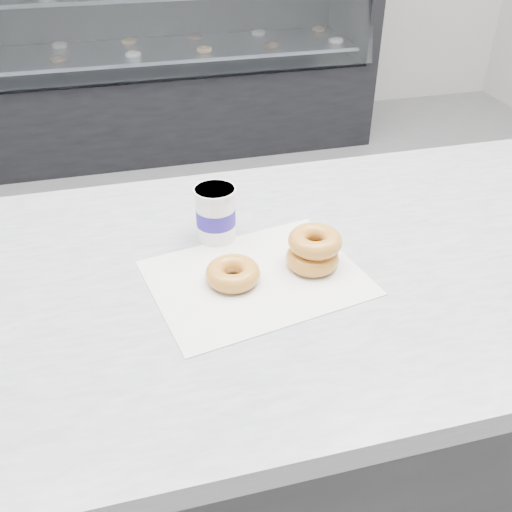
{
  "coord_description": "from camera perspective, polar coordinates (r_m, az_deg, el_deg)",
  "views": [
    {
      "loc": [
        -0.36,
        -1.36,
        1.46
      ],
      "look_at": [
        -0.16,
        -0.62,
        0.94
      ],
      "focal_mm": 40.0,
      "sensor_mm": 36.0,
      "label": 1
    }
  ],
  "objects": [
    {
      "name": "counter",
      "position": [
        1.32,
        6.99,
        -16.31
      ],
      "size": [
        3.06,
        0.76,
        0.9
      ],
      "color": "#333335",
      "rests_on": "ground"
    },
    {
      "name": "donut_stack",
      "position": [
        0.96,
        5.79,
        0.64
      ],
      "size": [
        0.13,
        0.13,
        0.06
      ],
      "color": "gold",
      "rests_on": "wax_paper"
    },
    {
      "name": "wax_paper",
      "position": [
        0.95,
        0.03,
        -2.18
      ],
      "size": [
        0.38,
        0.32,
        0.0
      ],
      "primitive_type": "cube",
      "rotation": [
        0.0,
        0.0,
        0.18
      ],
      "color": "silver",
      "rests_on": "counter"
    },
    {
      "name": "display_case",
      "position": [
        3.63,
        -8.91,
        18.44
      ],
      "size": [
        2.4,
        0.74,
        1.25
      ],
      "color": "black",
      "rests_on": "ground"
    },
    {
      "name": "donut_single",
      "position": [
        0.93,
        -2.33,
        -1.74
      ],
      "size": [
        0.09,
        0.09,
        0.03
      ],
      "primitive_type": "torus",
      "rotation": [
        0.0,
        0.0,
        0.04
      ],
      "color": "gold",
      "rests_on": "wax_paper"
    },
    {
      "name": "coffee_cup",
      "position": [
        1.02,
        -4.06,
        4.27
      ],
      "size": [
        0.08,
        0.08,
        0.1
      ],
      "rotation": [
        0.0,
        0.0,
        -0.0
      ],
      "color": "white",
      "rests_on": "counter"
    },
    {
      "name": "ground",
      "position": [
        2.03,
        0.06,
        -11.79
      ],
      "size": [
        5.0,
        5.0,
        0.0
      ],
      "primitive_type": "plane",
      "color": "gray",
      "rests_on": "ground"
    }
  ]
}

